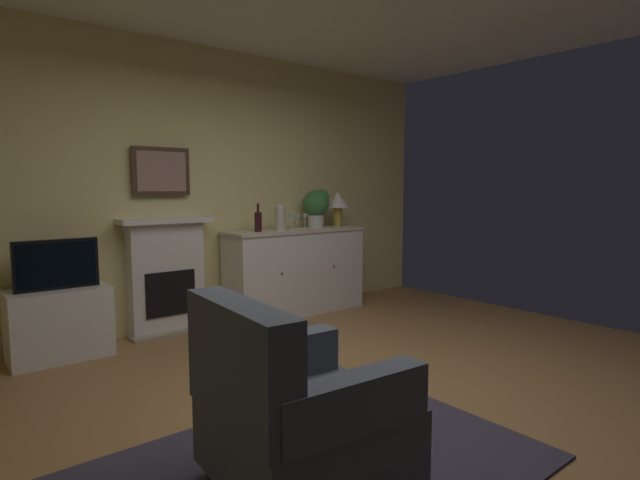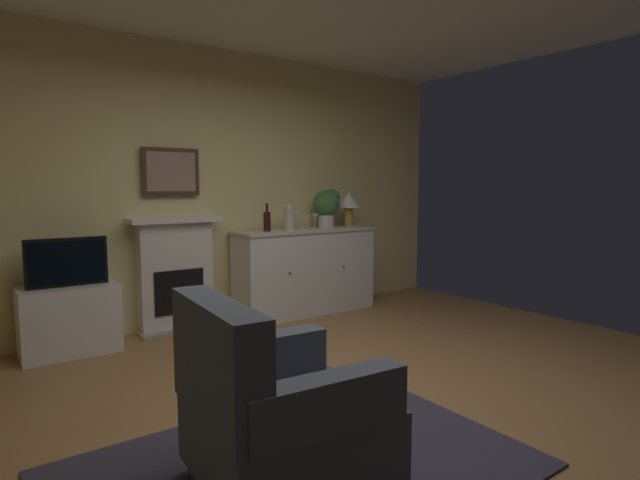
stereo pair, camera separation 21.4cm
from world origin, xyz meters
name	(u,v)px [view 2 (the right image)]	position (x,y,z in m)	size (l,w,h in m)	color
ground_plane	(366,412)	(0.00, 0.00, -0.05)	(6.17, 5.06, 0.10)	#9E7042
wall_rear	(204,187)	(0.00, 2.50, 1.38)	(6.17, 0.06, 2.77)	#EAD68C
area_rug	(298,469)	(-0.77, -0.38, 0.01)	(2.23, 1.53, 0.02)	#383342
fireplace_unit	(176,274)	(-0.37, 2.37, 0.55)	(0.87, 0.30, 1.10)	white
framed_picture	(171,172)	(-0.37, 2.42, 1.53)	(0.55, 0.04, 0.45)	#473323
sideboard_cabinet	(306,271)	(1.03, 2.20, 0.47)	(1.62, 0.49, 0.93)	white
table_lamp	(349,202)	(1.64, 2.20, 1.21)	(0.26, 0.26, 0.40)	#B79338
wine_bottle	(267,221)	(0.55, 2.20, 1.04)	(0.08, 0.08, 0.29)	#331419
wine_glass_left	(300,218)	(0.95, 2.17, 1.05)	(0.07, 0.07, 0.16)	silver
wine_glass_center	(307,218)	(1.06, 2.21, 1.05)	(0.07, 0.07, 0.16)	silver
wine_glass_right	(315,217)	(1.17, 2.21, 1.05)	(0.07, 0.07, 0.16)	silver
vase_decorative	(289,217)	(0.79, 2.15, 1.07)	(0.11, 0.11, 0.28)	beige
tv_cabinet	(69,320)	(-1.34, 2.21, 0.29)	(0.75, 0.42, 0.57)	white
tv_set	(67,262)	(-1.34, 2.19, 0.77)	(0.62, 0.07, 0.40)	black
potted_plant_small	(327,205)	(1.36, 2.24, 1.19)	(0.30, 0.30, 0.43)	beige
armchair	(276,413)	(-0.95, -0.48, 0.38)	(0.87, 0.83, 0.92)	#474C56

